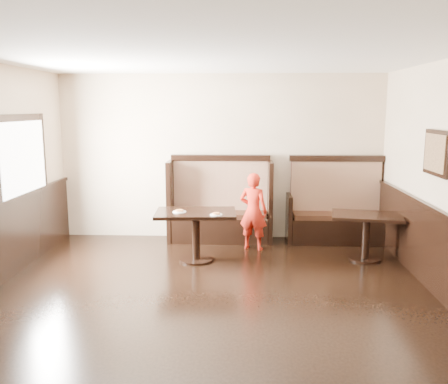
# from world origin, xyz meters

# --- Properties ---
(ground) EXTENTS (7.00, 7.00, 0.00)m
(ground) POSITION_xyz_m (0.00, 0.00, 0.00)
(ground) COLOR black
(ground) RESTS_ON ground
(room_shell) EXTENTS (7.00, 7.00, 7.00)m
(room_shell) POSITION_xyz_m (-0.30, 0.28, 0.67)
(room_shell) COLOR beige
(room_shell) RESTS_ON ground
(booth_main) EXTENTS (1.75, 0.72, 1.45)m
(booth_main) POSITION_xyz_m (0.00, 3.30, 0.53)
(booth_main) COLOR black
(booth_main) RESTS_ON ground
(booth_neighbor) EXTENTS (1.65, 0.72, 1.45)m
(booth_neighbor) POSITION_xyz_m (1.95, 3.29, 0.48)
(booth_neighbor) COLOR black
(booth_neighbor) RESTS_ON ground
(table_main) EXTENTS (1.20, 0.79, 0.74)m
(table_main) POSITION_xyz_m (-0.30, 2.15, 0.57)
(table_main) COLOR black
(table_main) RESTS_ON ground
(table_neighbor) EXTENTS (1.09, 0.81, 0.69)m
(table_neighbor) POSITION_xyz_m (2.21, 2.30, 0.52)
(table_neighbor) COLOR black
(table_neighbor) RESTS_ON ground
(child) EXTENTS (0.52, 0.42, 1.24)m
(child) POSITION_xyz_m (0.55, 2.77, 0.62)
(child) COLOR red
(child) RESTS_ON ground
(pizza_plate_left) EXTENTS (0.20, 0.20, 0.04)m
(pizza_plate_left) POSITION_xyz_m (-0.54, 2.11, 0.75)
(pizza_plate_left) COLOR white
(pizza_plate_left) RESTS_ON table_main
(pizza_plate_right) EXTENTS (0.18, 0.18, 0.03)m
(pizza_plate_right) POSITION_xyz_m (0.01, 1.94, 0.75)
(pizza_plate_right) COLOR white
(pizza_plate_right) RESTS_ON table_main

